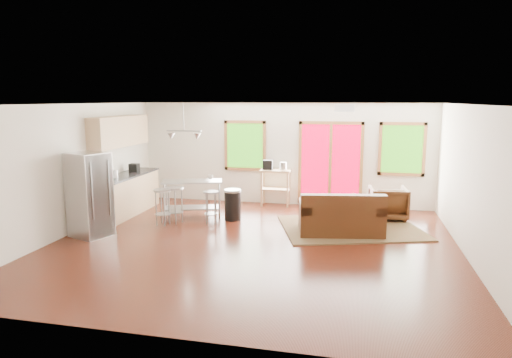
% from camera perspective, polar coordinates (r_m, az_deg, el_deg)
% --- Properties ---
extents(floor, '(7.50, 7.00, 0.02)m').
position_cam_1_polar(floor, '(8.63, -0.44, -8.28)').
color(floor, black).
rests_on(floor, ground).
extents(ceiling, '(7.50, 7.00, 0.02)m').
position_cam_1_polar(ceiling, '(8.19, -0.46, 9.40)').
color(ceiling, white).
rests_on(ceiling, ground).
extents(back_wall, '(7.50, 0.02, 2.60)m').
position_cam_1_polar(back_wall, '(11.72, 3.44, 3.13)').
color(back_wall, silver).
rests_on(back_wall, ground).
extents(left_wall, '(0.02, 7.00, 2.60)m').
position_cam_1_polar(left_wall, '(9.85, -22.27, 1.10)').
color(left_wall, silver).
rests_on(left_wall, ground).
extents(right_wall, '(0.02, 7.00, 2.60)m').
position_cam_1_polar(right_wall, '(8.32, 25.67, -0.65)').
color(right_wall, silver).
rests_on(right_wall, ground).
extents(front_wall, '(7.50, 0.02, 2.60)m').
position_cam_1_polar(front_wall, '(5.03, -9.58, -6.21)').
color(front_wall, silver).
rests_on(front_wall, ground).
extents(window_left, '(1.10, 0.05, 1.30)m').
position_cam_1_polar(window_left, '(11.85, -1.38, 4.19)').
color(window_left, '#235D0D').
rests_on(window_left, back_wall).
extents(french_doors, '(1.60, 0.05, 2.10)m').
position_cam_1_polar(french_doors, '(11.57, 9.27, 1.93)').
color(french_doors, '#C00023').
rests_on(french_doors, back_wall).
extents(window_right, '(1.10, 0.05, 1.30)m').
position_cam_1_polar(window_right, '(11.55, 17.79, 3.57)').
color(window_right, '#235D0D').
rests_on(window_right, back_wall).
extents(rug, '(3.33, 2.91, 0.03)m').
position_cam_1_polar(rug, '(9.88, 11.71, -5.97)').
color(rug, '#3D5532').
rests_on(rug, floor).
extents(loveseat, '(1.78, 1.20, 0.88)m').
position_cam_1_polar(loveseat, '(9.35, 10.54, -4.72)').
color(loveseat, black).
rests_on(loveseat, floor).
extents(coffee_table, '(1.12, 0.69, 0.44)m').
position_cam_1_polar(coffee_table, '(9.99, 12.66, -3.66)').
color(coffee_table, '#311A0F').
rests_on(coffee_table, floor).
extents(armchair, '(0.87, 0.83, 0.82)m').
position_cam_1_polar(armchair, '(10.72, 16.17, -2.71)').
color(armchair, black).
rests_on(armchair, floor).
extents(ottoman, '(0.73, 0.73, 0.37)m').
position_cam_1_polar(ottoman, '(10.44, 8.80, -4.05)').
color(ottoman, black).
rests_on(ottoman, floor).
extents(vase, '(0.17, 0.18, 0.28)m').
position_cam_1_polar(vase, '(10.17, 12.06, -2.68)').
color(vase, silver).
rests_on(vase, coffee_table).
extents(book, '(0.21, 0.05, 0.28)m').
position_cam_1_polar(book, '(10.10, 13.62, -2.60)').
color(book, brown).
rests_on(book, coffee_table).
extents(cabinets, '(0.64, 2.24, 2.30)m').
position_cam_1_polar(cabinets, '(11.20, -16.06, 0.51)').
color(cabinets, tan).
rests_on(cabinets, floor).
extents(refrigerator, '(0.84, 0.83, 1.67)m').
position_cam_1_polar(refrigerator, '(9.56, -20.05, -1.85)').
color(refrigerator, '#B7BABC').
rests_on(refrigerator, floor).
extents(island, '(1.45, 0.91, 0.86)m').
position_cam_1_polar(island, '(10.54, -7.97, -1.63)').
color(island, '#B7BABC').
rests_on(island, floor).
extents(cup, '(0.12, 0.10, 0.12)m').
position_cam_1_polar(cup, '(10.10, -5.72, 0.33)').
color(cup, white).
rests_on(cup, island).
extents(bar_stool_a, '(0.42, 0.42, 0.78)m').
position_cam_1_polar(bar_stool_a, '(10.01, -11.63, -2.40)').
color(bar_stool_a, '#B7BABC').
rests_on(bar_stool_a, floor).
extents(bar_stool_b, '(0.49, 0.49, 0.80)m').
position_cam_1_polar(bar_stool_b, '(10.13, -10.09, -2.14)').
color(bar_stool_b, '#B7BABC').
rests_on(bar_stool_b, floor).
extents(bar_stool_c, '(0.39, 0.39, 0.72)m').
position_cam_1_polar(bar_stool_c, '(9.98, -5.64, -2.56)').
color(bar_stool_c, '#B7BABC').
rests_on(bar_stool_c, floor).
extents(trash_can, '(0.48, 0.48, 0.70)m').
position_cam_1_polar(trash_can, '(10.27, -2.93, -3.21)').
color(trash_can, black).
rests_on(trash_can, floor).
extents(kitchen_cart, '(0.79, 0.53, 1.17)m').
position_cam_1_polar(kitchen_cart, '(11.57, 2.34, 0.54)').
color(kitchen_cart, tan).
rests_on(kitchen_cart, floor).
extents(ceiling_flush, '(0.35, 0.35, 0.12)m').
position_cam_1_polar(ceiling_flush, '(8.58, 11.05, 8.71)').
color(ceiling_flush, white).
rests_on(ceiling_flush, ceiling).
extents(pendant_light, '(0.80, 0.18, 0.79)m').
position_cam_1_polar(pendant_light, '(10.23, -8.99, 5.39)').
color(pendant_light, gray).
rests_on(pendant_light, ceiling).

